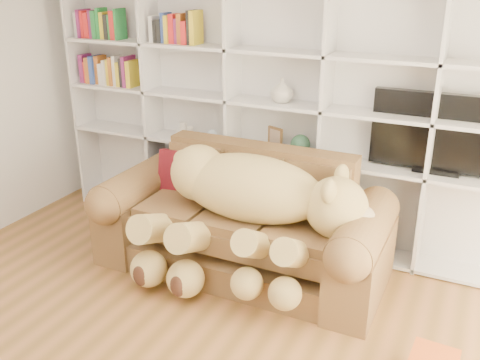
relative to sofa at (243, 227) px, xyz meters
The scene contains 12 objects.
wall_back 1.30m from the sofa, 88.32° to the left, with size 5.00×0.02×2.70m, color white.
bookshelf 1.20m from the sofa, 106.56° to the left, with size 4.43×0.35×2.40m.
sofa is the anchor object (origin of this frame).
teddy_bear 0.40m from the sofa, 58.83° to the right, with size 1.79×0.98×1.04m.
throw_pillow 0.78m from the sofa, 166.49° to the left, with size 0.39×0.13×0.39m, color maroon.
tv 1.77m from the sofa, 26.98° to the left, with size 1.09×0.18×0.65m.
picture_frame 0.90m from the sofa, 89.30° to the left, with size 0.16×0.03×0.20m, color brown.
green_vase 0.91m from the sofa, 69.47° to the left, with size 0.18×0.18×0.18m, color #305E41.
figurine_tall 1.30m from the sofa, 145.32° to the left, with size 0.07×0.07×0.14m, color beige.
figurine_short 1.23m from the sofa, 143.11° to the left, with size 0.06×0.06×0.11m, color beige.
snow_globe 1.07m from the sofa, 134.02° to the left, with size 0.11×0.11×0.11m, color white.
shelf_vase 1.24m from the sofa, 85.00° to the left, with size 0.20×0.20×0.21m, color beige.
Camera 1 is at (1.69, -2.01, 2.41)m, focal length 40.00 mm.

